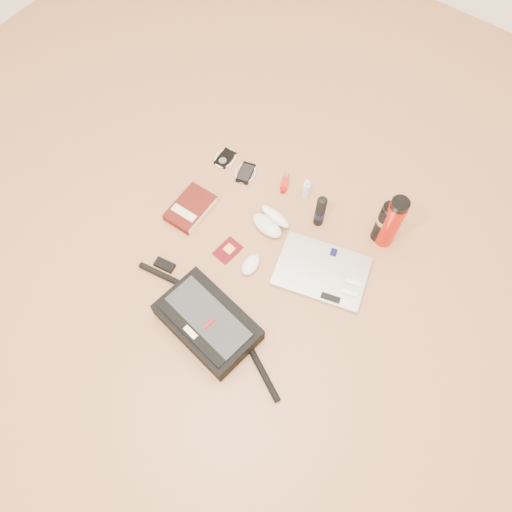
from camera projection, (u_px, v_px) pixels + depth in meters
The scene contains 14 objects.
ground at pixel (250, 280), 2.05m from camera, with size 4.00×4.00×0.00m, color #A86F46.
messenger_bag at pixel (207, 322), 1.92m from camera, with size 0.79×0.29×0.11m.
laptop at pixel (322, 272), 2.05m from camera, with size 0.42×0.35×0.04m.
book at pixel (191, 208), 2.18m from camera, with size 0.15×0.22×0.04m.
passport at pixel (228, 250), 2.11m from camera, with size 0.09×0.12×0.01m.
mouse at pixel (251, 265), 2.06m from camera, with size 0.07×0.11×0.03m.
sunglasses_case at pixel (271, 221), 2.14m from camera, with size 0.17×0.15×0.09m.
ipod at pixel (225, 158), 2.32m from camera, with size 0.10×0.11×0.01m.
phone at pixel (246, 173), 2.28m from camera, with size 0.11×0.13×0.01m.
inhaler at pixel (285, 183), 2.25m from camera, with size 0.06×0.10×0.03m.
spray_bottle at pixel (306, 190), 2.19m from camera, with size 0.04×0.04×0.12m.
aerosol_can at pixel (320, 211), 2.09m from camera, with size 0.05×0.05×0.18m.
thermos_black at pixel (384, 222), 2.03m from camera, with size 0.07×0.07×0.24m.
thermos_red at pixel (391, 222), 2.00m from camera, with size 0.08×0.08×0.30m.
Camera 1 is at (0.50, -0.65, 1.89)m, focal length 35.00 mm.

